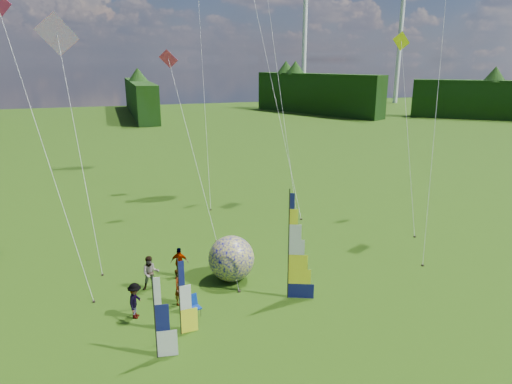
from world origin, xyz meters
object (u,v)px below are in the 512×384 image
object	(u,v)px
feather_banner_main	(289,247)
kite_whale	(269,59)
side_banner_left	(179,299)
spectator_a	(180,287)
side_banner_far	(155,319)
camp_chair	(194,306)
spectator_d	(180,262)
bol_inflatable	(231,259)
spectator_c	(135,301)
spectator_b	(151,273)

from	to	relation	value
feather_banner_main	kite_whale	world-z (taller)	kite_whale
side_banner_left	spectator_a	distance (m)	2.77
spectator_a	side_banner_far	bearing A→B (deg)	-155.13
side_banner_left	camp_chair	bearing A→B (deg)	52.76
spectator_a	feather_banner_main	bearing A→B (deg)	-55.53
side_banner_left	side_banner_far	distance (m)	1.78
side_banner_left	spectator_d	bearing A→B (deg)	77.48
side_banner_far	spectator_d	world-z (taller)	side_banner_far
bol_inflatable	spectator_c	world-z (taller)	bol_inflatable
bol_inflatable	spectator_a	world-z (taller)	bol_inflatable
feather_banner_main	camp_chair	xyz separation A→B (m)	(-4.80, -0.22, -2.26)
spectator_c	camp_chair	distance (m)	2.74
spectator_c	kite_whale	distance (m)	23.13
spectator_a	spectator_d	bearing A→B (deg)	37.42
spectator_c	camp_chair	world-z (taller)	spectator_c
spectator_d	spectator_a	bearing A→B (deg)	98.19
side_banner_far	spectator_c	xyz separation A→B (m)	(-0.58, 3.35, -0.91)
spectator_c	camp_chair	bearing A→B (deg)	-85.39
spectator_a	camp_chair	size ratio (longest dim) A/B	1.82
spectator_c	camp_chair	xyz separation A→B (m)	(2.61, -0.74, -0.36)
side_banner_far	spectator_b	distance (m)	5.98
camp_chair	side_banner_left	bearing A→B (deg)	-140.12
feather_banner_main	spectator_d	distance (m)	6.61
feather_banner_main	spectator_b	size ratio (longest dim) A/B	2.98
spectator_c	side_banner_left	bearing A→B (deg)	-118.33
spectator_d	bol_inflatable	bearing A→B (deg)	170.48
spectator_c	spectator_d	bearing A→B (deg)	-15.68
camp_chair	feather_banner_main	bearing A→B (deg)	-14.05
bol_inflatable	side_banner_left	bearing A→B (deg)	-128.89
side_banner_left	camp_chair	xyz separation A→B (m)	(0.84, 1.28, -1.24)
spectator_c	kite_whale	world-z (taller)	kite_whale
feather_banner_main	side_banner_far	xyz separation A→B (m)	(-6.83, -2.83, -0.99)
bol_inflatable	spectator_c	xyz separation A→B (m)	(-5.24, -2.30, -0.38)
side_banner_far	spectator_c	world-z (taller)	side_banner_far
side_banner_left	camp_chair	distance (m)	1.97
side_banner_far	camp_chair	bearing A→B (deg)	60.69
feather_banner_main	spectator_c	world-z (taller)	feather_banner_main
spectator_c	spectator_a	bearing A→B (deg)	-53.96
spectator_b	camp_chair	bearing A→B (deg)	-62.58
side_banner_left	spectator_d	xyz separation A→B (m)	(0.86, 5.63, -0.90)
feather_banner_main	kite_whale	xyz separation A→B (m)	(4.97, 16.78, 8.92)
side_banner_far	spectator_b	bearing A→B (deg)	94.95
side_banner_left	camp_chair	size ratio (longest dim) A/B	3.44
feather_banner_main	side_banner_left	bearing A→B (deg)	-142.64
kite_whale	spectator_c	bearing A→B (deg)	-137.78
spectator_c	spectator_d	xyz separation A→B (m)	(2.63, 3.61, -0.03)
spectator_a	spectator_b	bearing A→B (deg)	77.92
feather_banner_main	bol_inflatable	distance (m)	3.86
bol_inflatable	camp_chair	bearing A→B (deg)	-130.95
kite_whale	spectator_a	bearing A→B (deg)	-133.66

